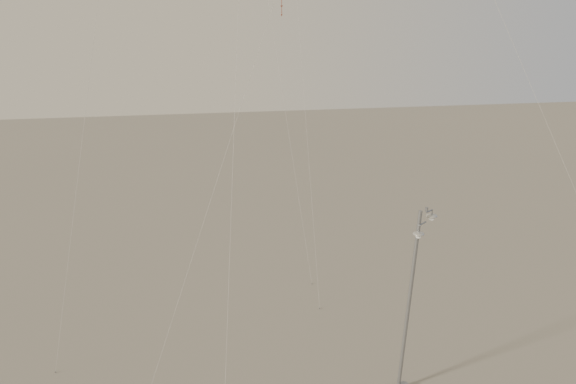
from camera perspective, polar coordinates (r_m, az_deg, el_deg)
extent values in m
cylinder|color=gray|center=(30.86, 10.69, -9.76)|extent=(0.75, 0.18, 9.17)
cylinder|color=gray|center=(29.28, 12.22, -1.51)|extent=(0.14, 0.14, 0.18)
cylinder|color=gray|center=(29.53, 12.45, -1.67)|extent=(0.44, 0.36, 0.07)
cylinder|color=gray|center=(29.79, 12.68, -1.82)|extent=(0.06, 0.06, 0.30)
ellipsoid|color=#B2B3AE|center=(29.83, 12.66, -2.10)|extent=(0.52, 0.52, 0.18)
cylinder|color=gray|center=(29.22, 11.87, -2.77)|extent=(0.51, 0.43, 0.07)
cylinder|color=gray|center=(29.04, 11.55, -3.30)|extent=(0.06, 0.06, 0.40)
ellipsoid|color=#B2B3AE|center=(29.11, 11.53, -3.67)|extent=(0.52, 0.52, 0.18)
cylinder|color=gray|center=(35.83, -19.97, -14.80)|extent=(0.06, 0.06, 0.10)
cylinder|color=beige|center=(27.72, -4.64, 10.55)|extent=(3.31, 14.41, 30.39)
cylinder|color=gray|center=(39.83, 2.83, -10.28)|extent=(0.06, 0.06, 0.10)
cylinder|color=maroon|center=(28.91, -0.57, 16.50)|extent=(0.06, 0.19, 1.17)
cylinder|color=beige|center=(26.52, -7.48, -2.57)|extent=(7.68, 6.83, 18.95)
cylinder|color=beige|center=(33.18, 23.05, 3.03)|extent=(9.09, 7.25, 22.07)
cylinder|color=beige|center=(43.75, -0.87, 11.14)|extent=(2.75, 10.15, 27.46)
cylinder|color=gray|center=(42.93, 2.14, -8.13)|extent=(0.06, 0.06, 0.10)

